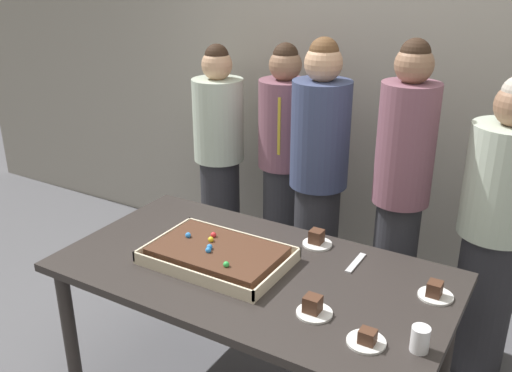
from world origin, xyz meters
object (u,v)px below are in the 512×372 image
object	(u,v)px
person_serving_front	(318,179)
drink_cup_nearest	(420,339)
sheet_cake	(218,255)
plated_slice_far_right	(317,240)
person_left_edge_reaching	(495,232)
party_table	(253,284)
plated_slice_far_left	(367,339)
plated_slice_near_left	(435,292)
person_green_shirt_behind	(400,198)
person_far_right_suit	(283,163)
cake_server_utensil	(356,263)
person_striped_tie_right	(219,156)
plated_slice_near_right	(313,308)

from	to	relation	value
person_serving_front	drink_cup_nearest	bearing A→B (deg)	45.05
sheet_cake	plated_slice_far_right	bearing A→B (deg)	49.99
person_serving_front	person_left_edge_reaching	distance (m)	1.02
party_table	person_serving_front	world-z (taller)	person_serving_front
plated_slice_far_left	plated_slice_far_right	xyz separation A→B (m)	(-0.50, 0.63, 0.01)
plated_slice_far_right	plated_slice_near_left	bearing A→B (deg)	-15.56
sheet_cake	person_left_edge_reaching	xyz separation A→B (m)	(1.10, 0.90, 0.02)
person_green_shirt_behind	plated_slice_far_left	bearing A→B (deg)	47.27
person_far_right_suit	person_left_edge_reaching	size ratio (longest dim) A/B	1.01
plated_slice_near_left	party_table	bearing A→B (deg)	-166.29
person_serving_front	cake_server_utensil	bearing A→B (deg)	43.28
party_table	person_striped_tie_right	size ratio (longest dim) A/B	1.14
drink_cup_nearest	person_serving_front	bearing A→B (deg)	129.82
plated_slice_far_right	cake_server_utensil	size ratio (longest dim) A/B	0.75
plated_slice_near_left	plated_slice_far_right	xyz separation A→B (m)	(-0.64, 0.18, 0.00)
plated_slice_near_left	person_green_shirt_behind	size ratio (longest dim) A/B	0.08
person_far_right_suit	plated_slice_far_right	bearing A→B (deg)	23.95
person_far_right_suit	party_table	bearing A→B (deg)	8.10
plated_slice_far_left	person_green_shirt_behind	distance (m)	1.11
person_serving_front	person_striped_tie_right	size ratio (longest dim) A/B	1.08
party_table	person_far_right_suit	distance (m)	1.29
sheet_cake	person_serving_front	bearing A→B (deg)	84.76
drink_cup_nearest	person_striped_tie_right	world-z (taller)	person_striped_tie_right
sheet_cake	cake_server_utensil	xyz separation A→B (m)	(0.58, 0.32, -0.03)
sheet_cake	person_left_edge_reaching	distance (m)	1.42
person_green_shirt_behind	person_left_edge_reaching	xyz separation A→B (m)	(0.49, 0.05, -0.10)
plated_slice_near_left	person_far_right_suit	bearing A→B (deg)	141.81
party_table	person_green_shirt_behind	xyz separation A→B (m)	(0.43, 0.82, 0.24)
plated_slice_near_left	plated_slice_far_left	size ratio (longest dim) A/B	1.00
drink_cup_nearest	person_far_right_suit	distance (m)	1.90
party_table	person_green_shirt_behind	bearing A→B (deg)	62.21
cake_server_utensil	person_far_right_suit	size ratio (longest dim) A/B	0.12
plated_slice_far_right	person_serving_front	distance (m)	0.61
drink_cup_nearest	person_striped_tie_right	size ratio (longest dim) A/B	0.06
sheet_cake	person_far_right_suit	size ratio (longest dim) A/B	0.40
party_table	person_green_shirt_behind	distance (m)	0.96
drink_cup_nearest	plated_slice_far_right	bearing A→B (deg)	140.17
plated_slice_near_right	person_green_shirt_behind	xyz separation A→B (m)	(0.04, 1.00, 0.12)
party_table	plated_slice_far_left	world-z (taller)	plated_slice_far_left
plated_slice_near_left	person_far_right_suit	world-z (taller)	person_far_right_suit
plated_slice_far_left	person_far_right_suit	bearing A→B (deg)	127.93
party_table	plated_slice_near_right	size ratio (longest dim) A/B	12.25
drink_cup_nearest	party_table	bearing A→B (deg)	166.90
plated_slice_far_right	person_serving_front	size ratio (longest dim) A/B	0.09
plated_slice_near_right	plated_slice_far_right	xyz separation A→B (m)	(-0.24, 0.55, -0.00)
drink_cup_nearest	person_striped_tie_right	xyz separation A→B (m)	(-1.81, 1.35, -0.00)
plated_slice_far_right	person_left_edge_reaching	size ratio (longest dim) A/B	0.09
person_serving_front	person_far_right_suit	size ratio (longest dim) A/B	1.05
cake_server_utensil	person_green_shirt_behind	distance (m)	0.55
plated_slice_far_left	person_green_shirt_behind	xyz separation A→B (m)	(-0.22, 1.08, 0.13)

